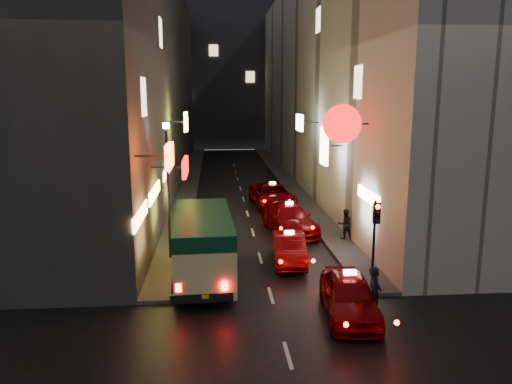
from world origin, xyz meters
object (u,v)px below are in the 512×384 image
object	(u,v)px
taxi_near	(349,292)
traffic_light	(376,226)
pedestrian_crossing	(375,290)
lamp_post	(168,182)
minibus	(203,239)

from	to	relation	value
taxi_near	traffic_light	xyz separation A→B (m)	(1.49, 1.96, 1.81)
pedestrian_crossing	lamp_post	size ratio (longest dim) A/B	0.34
taxi_near	lamp_post	distance (m)	9.76
pedestrian_crossing	traffic_light	distance (m)	2.90
minibus	pedestrian_crossing	bearing A→B (deg)	-35.20
minibus	lamp_post	xyz separation A→B (m)	(-1.60, 2.67, 1.96)
minibus	traffic_light	distance (m)	6.92
taxi_near	traffic_light	distance (m)	3.06
pedestrian_crossing	lamp_post	world-z (taller)	lamp_post
minibus	taxi_near	xyz separation A→B (m)	(5.11, -3.83, -0.89)
taxi_near	lamp_post	xyz separation A→B (m)	(-6.71, 6.49, 2.85)
traffic_light	lamp_post	world-z (taller)	lamp_post
traffic_light	lamp_post	size ratio (longest dim) A/B	0.56
traffic_light	lamp_post	bearing A→B (deg)	151.09
lamp_post	pedestrian_crossing	bearing A→B (deg)	-42.32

